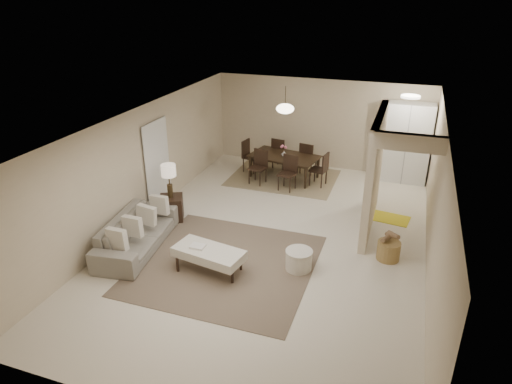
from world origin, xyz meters
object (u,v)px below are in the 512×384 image
at_px(pantry_cabinet, 406,143).
at_px(ottoman_bench, 209,254).
at_px(wicker_basket, 388,251).
at_px(dining_table, 284,167).
at_px(round_pouf, 299,260).
at_px(sofa, 137,233).
at_px(side_table, 172,208).

distance_m(pantry_cabinet, ottoman_bench, 6.47).
height_order(ottoman_bench, wicker_basket, ottoman_bench).
bearing_deg(pantry_cabinet, dining_table, -163.69).
bearing_deg(dining_table, round_pouf, -60.02).
bearing_deg(dining_table, ottoman_bench, -80.25).
distance_m(sofa, round_pouf, 3.24).
bearing_deg(wicker_basket, round_pouf, -149.75).
xyz_separation_m(side_table, round_pouf, (3.17, -1.02, -0.08)).
height_order(ottoman_bench, side_table, side_table).
xyz_separation_m(pantry_cabinet, dining_table, (-3.05, -0.89, -0.73)).
distance_m(pantry_cabinet, sofa, 7.21).
height_order(sofa, side_table, sofa).
relative_size(sofa, side_table, 4.17).
distance_m(side_table, round_pouf, 3.33).
xyz_separation_m(pantry_cabinet, sofa, (-4.80, -5.34, -0.72)).
bearing_deg(ottoman_bench, pantry_cabinet, 70.84).
height_order(sofa, wicker_basket, sofa).
relative_size(round_pouf, wicker_basket, 1.15).
bearing_deg(sofa, wicker_basket, -83.39).
xyz_separation_m(pantry_cabinet, round_pouf, (-1.58, -5.04, -0.86)).
relative_size(pantry_cabinet, ottoman_bench, 1.54).
xyz_separation_m(sofa, side_table, (0.05, 1.31, -0.06)).
bearing_deg(dining_table, sofa, -101.05).
bearing_deg(round_pouf, side_table, 162.22).
bearing_deg(side_table, dining_table, 61.55).
bearing_deg(round_pouf, sofa, -174.81).
height_order(pantry_cabinet, ottoman_bench, pantry_cabinet).
bearing_deg(wicker_basket, sofa, -166.00).
xyz_separation_m(pantry_cabinet, wicker_basket, (-0.05, -4.15, -0.87)).
relative_size(side_table, round_pouf, 1.09).
relative_size(ottoman_bench, side_table, 2.51).
relative_size(ottoman_bench, dining_table, 0.75).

